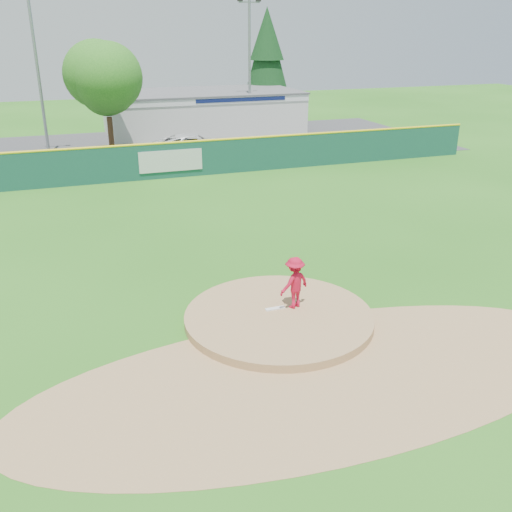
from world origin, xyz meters
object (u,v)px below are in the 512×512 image
object	(u,v)px
light_pole_left	(36,60)
pitcher	(295,283)
deciduous_tree	(106,86)
conifer_tree	(267,58)
pool_building_grp	(203,112)
light_pole_right	(249,63)
van	(194,146)

from	to	relation	value
light_pole_left	pitcher	bearing A→B (deg)	-76.16
deciduous_tree	conifer_tree	world-z (taller)	conifer_tree
pitcher	light_pole_left	bearing A→B (deg)	-96.64
pitcher	pool_building_grp	world-z (taller)	pool_building_grp
deciduous_tree	light_pole_left	world-z (taller)	light_pole_left
conifer_tree	light_pole_right	size ratio (longest dim) A/B	0.95
van	deciduous_tree	size ratio (longest dim) A/B	0.74
van	deciduous_tree	xyz separation A→B (m)	(-5.10, 1.98, 3.78)
pool_building_grp	van	bearing A→B (deg)	-107.95
deciduous_tree	light_pole_left	size ratio (longest dim) A/B	0.67
pitcher	pool_building_grp	distance (m)	32.20
pool_building_grp	deciduous_tree	world-z (taller)	deciduous_tree
pitcher	pool_building_grp	bearing A→B (deg)	-120.17
van	deciduous_tree	distance (m)	6.65
pitcher	light_pole_right	size ratio (longest dim) A/B	0.16
pitcher	light_pole_left	distance (m)	27.99
conifer_tree	light_pole_right	bearing A→B (deg)	-119.74
light_pole_left	pool_building_grp	bearing A→B (deg)	22.60
light_pole_right	light_pole_left	bearing A→B (deg)	-172.41
deciduous_tree	van	bearing A→B (deg)	-21.19
pool_building_grp	conifer_tree	xyz separation A→B (m)	(7.00, 4.01, 3.88)
deciduous_tree	conifer_tree	size ratio (longest dim) A/B	0.77
light_pole_right	pool_building_grp	bearing A→B (deg)	135.05
van	conifer_tree	size ratio (longest dim) A/B	0.57
conifer_tree	light_pole_left	size ratio (longest dim) A/B	0.86
light_pole_left	deciduous_tree	bearing A→B (deg)	-26.57
pool_building_grp	conifer_tree	size ratio (longest dim) A/B	1.60
pitcher	light_pole_left	xyz separation A→B (m)	(-6.59, 26.74, 5.01)
van	pitcher	bearing A→B (deg)	177.48
conifer_tree	pool_building_grp	bearing A→B (deg)	-150.22
light_pole_right	conifer_tree	bearing A→B (deg)	60.26
pitcher	deciduous_tree	distance (m)	25.12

